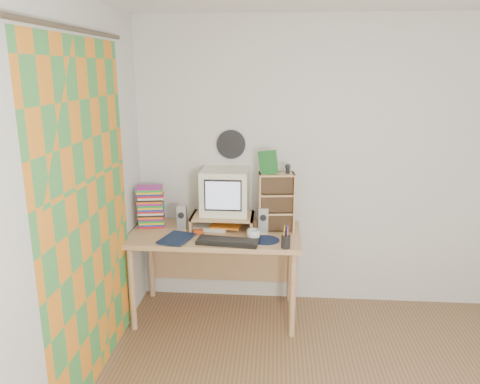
% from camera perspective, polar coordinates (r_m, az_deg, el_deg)
% --- Properties ---
extents(back_wall, '(3.50, 0.00, 3.50)m').
position_cam_1_polar(back_wall, '(4.11, 11.97, 3.11)').
color(back_wall, silver).
rests_on(back_wall, floor).
extents(left_wall, '(0.00, 3.50, 3.50)m').
position_cam_1_polar(left_wall, '(2.68, -22.68, -4.04)').
color(left_wall, silver).
rests_on(left_wall, floor).
extents(curtain, '(0.00, 2.20, 2.20)m').
position_cam_1_polar(curtain, '(3.10, -17.89, -3.02)').
color(curtain, orange).
rests_on(curtain, left_wall).
extents(wall_disc, '(0.25, 0.02, 0.25)m').
position_cam_1_polar(wall_disc, '(4.04, -1.10, 5.82)').
color(wall_disc, black).
rests_on(wall_disc, back_wall).
extents(desk, '(1.40, 0.70, 0.75)m').
position_cam_1_polar(desk, '(3.99, -2.88, -6.44)').
color(desk, tan).
rests_on(desk, floor).
extents(monitor_riser, '(0.52, 0.30, 0.12)m').
position_cam_1_polar(monitor_riser, '(3.94, -2.13, -3.18)').
color(monitor_riser, tan).
rests_on(monitor_riser, desk).
extents(crt_monitor, '(0.40, 0.40, 0.37)m').
position_cam_1_polar(crt_monitor, '(3.93, -1.85, -0.01)').
color(crt_monitor, silver).
rests_on(crt_monitor, monitor_riser).
extents(speaker_left, '(0.08, 0.08, 0.21)m').
position_cam_1_polar(speaker_left, '(3.95, -7.07, -3.10)').
color(speaker_left, '#A5A5AA').
rests_on(speaker_left, desk).
extents(speaker_right, '(0.08, 0.08, 0.21)m').
position_cam_1_polar(speaker_right, '(3.86, 2.86, -3.40)').
color(speaker_right, '#A5A5AA').
rests_on(speaker_right, desk).
extents(keyboard, '(0.49, 0.21, 0.03)m').
position_cam_1_polar(keyboard, '(3.64, -1.53, -6.08)').
color(keyboard, black).
rests_on(keyboard, desk).
extents(dvd_stack, '(0.23, 0.18, 0.30)m').
position_cam_1_polar(dvd_stack, '(4.06, -10.79, -2.07)').
color(dvd_stack, brown).
rests_on(dvd_stack, desk).
extents(cd_rack, '(0.31, 0.19, 0.49)m').
position_cam_1_polar(cd_rack, '(3.87, 4.44, -1.24)').
color(cd_rack, tan).
rests_on(cd_rack, desk).
extents(mug, '(0.14, 0.14, 0.09)m').
position_cam_1_polar(mug, '(3.70, 1.65, -5.25)').
color(mug, silver).
rests_on(mug, desk).
extents(diary, '(0.30, 0.26, 0.05)m').
position_cam_1_polar(diary, '(3.79, -9.15, -5.24)').
color(diary, '#0F1C3A').
rests_on(diary, desk).
extents(mousepad, '(0.26, 0.26, 0.00)m').
position_cam_1_polar(mousepad, '(3.71, 3.12, -5.87)').
color(mousepad, black).
rests_on(mousepad, desk).
extents(pen_cup, '(0.09, 0.09, 0.14)m').
position_cam_1_polar(pen_cup, '(3.55, 5.60, -5.78)').
color(pen_cup, black).
rests_on(pen_cup, desk).
extents(papers, '(0.31, 0.24, 0.04)m').
position_cam_1_polar(papers, '(3.98, -2.81, -4.17)').
color(papers, beige).
rests_on(papers, desk).
extents(red_box, '(0.09, 0.07, 0.04)m').
position_cam_1_polar(red_box, '(3.84, -5.13, -4.89)').
color(red_box, '#B03912').
rests_on(red_box, desk).
extents(game_box, '(0.15, 0.07, 0.19)m').
position_cam_1_polar(game_box, '(3.78, 3.47, 3.63)').
color(game_box, '#1B6128').
rests_on(game_box, cd_rack).
extents(webcam, '(0.05, 0.05, 0.08)m').
position_cam_1_polar(webcam, '(3.81, 5.84, 2.83)').
color(webcam, black).
rests_on(webcam, cd_rack).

